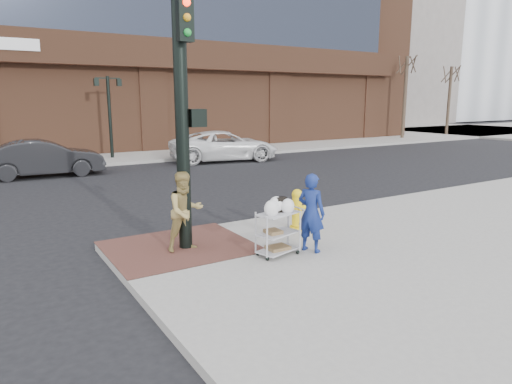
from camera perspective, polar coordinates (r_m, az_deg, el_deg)
ground at (r=8.85m, az=-3.64°, el=-8.68°), size 220.00×220.00×0.00m
sidewalk_far at (r=42.72m, az=-9.19°, el=7.42°), size 65.00×36.00×0.15m
brick_curb_ramp at (r=9.33m, az=-9.56°, el=-6.73°), size 2.80×2.40×0.01m
filler_block at (r=63.38m, az=12.81°, el=16.67°), size 14.00×20.00×18.00m
bare_tree_a at (r=36.83m, az=18.40°, el=16.00°), size 1.80×1.80×7.20m
bare_tree_b at (r=41.81m, az=23.29°, el=14.41°), size 1.80×1.80×6.70m
lamp_post at (r=24.07m, az=-17.86°, el=9.97°), size 1.32×0.22×4.00m
traffic_signal_pole at (r=8.80m, az=-9.07°, el=9.94°), size 0.61×0.51×5.00m
woman_blue at (r=8.81m, az=6.91°, el=-2.59°), size 0.57×0.66×1.53m
pedestrian_tan at (r=8.92m, az=-8.83°, el=-2.40°), size 0.81×0.66×1.55m
sedan_dark at (r=20.05m, az=-24.97°, el=3.84°), size 4.56×1.78×1.48m
minivan_white at (r=22.97m, az=-3.98°, el=5.77°), size 5.78×3.50×1.50m
utility_cart at (r=8.61m, az=2.76°, el=-4.66°), size 0.89×0.64×1.11m
fire_hydrant at (r=10.29m, az=5.13°, el=-2.15°), size 0.44×0.31×0.94m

